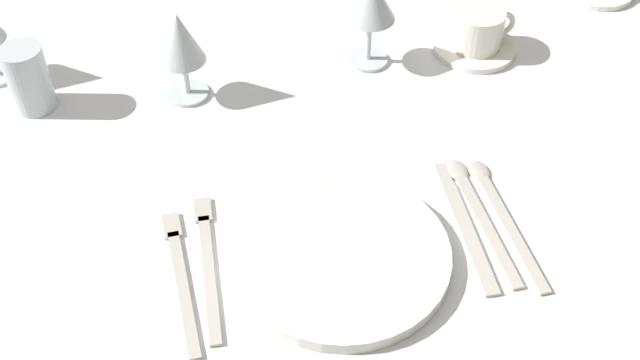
{
  "coord_description": "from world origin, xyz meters",
  "views": [
    {
      "loc": [
        -0.18,
        -0.85,
        1.48
      ],
      "look_at": [
        -0.03,
        -0.15,
        0.76
      ],
      "focal_mm": 43.46,
      "sensor_mm": 36.0,
      "label": 1
    }
  ],
  "objects": [
    {
      "name": "fork_inner",
      "position": [
        -0.23,
        -0.26,
        0.74
      ],
      "size": [
        0.03,
        0.22,
        0.0
      ],
      "color": "beige",
      "rests_on": "dining_table"
    },
    {
      "name": "spoon_soup",
      "position": [
        0.16,
        -0.22,
        0.74
      ],
      "size": [
        0.03,
        0.22,
        0.01
      ],
      "color": "beige",
      "rests_on": "dining_table"
    },
    {
      "name": "fork_outer",
      "position": [
        -0.19,
        -0.24,
        0.74
      ],
      "size": [
        0.03,
        0.23,
        0.0
      ],
      "color": "beige",
      "rests_on": "dining_table"
    },
    {
      "name": "dining_table",
      "position": [
        0.0,
        0.0,
        0.66
      ],
      "size": [
        1.8,
        1.11,
        0.74
      ],
      "color": "white",
      "rests_on": "ground"
    },
    {
      "name": "wine_glass_right",
      "position": [
        0.1,
        0.11,
        0.85
      ],
      "size": [
        0.08,
        0.08,
        0.15
      ],
      "color": "silver",
      "rests_on": "dining_table"
    },
    {
      "name": "spoon_dessert",
      "position": [
        0.19,
        -0.23,
        0.74
      ],
      "size": [
        0.03,
        0.23,
        0.01
      ],
      "color": "beige",
      "rests_on": "dining_table"
    },
    {
      "name": "dinner_knife",
      "position": [
        0.13,
        -0.26,
        0.74
      ],
      "size": [
        0.03,
        0.22,
        0.0
      ],
      "color": "beige",
      "rests_on": "dining_table"
    },
    {
      "name": "coffee_cup_right",
      "position": [
        0.28,
        0.1,
        0.78
      ],
      "size": [
        0.1,
        0.08,
        0.06
      ],
      "color": "white",
      "rests_on": "saucer_right"
    },
    {
      "name": "drink_tumbler",
      "position": [
        -0.4,
        0.11,
        0.79
      ],
      "size": [
        0.06,
        0.06,
        0.1
      ],
      "color": "silver",
      "rests_on": "dining_table"
    },
    {
      "name": "dinner_plate",
      "position": [
        -0.03,
        -0.27,
        0.75
      ],
      "size": [
        0.27,
        0.27,
        0.02
      ],
      "primitive_type": "cylinder",
      "color": "white",
      "rests_on": "dining_table"
    },
    {
      "name": "saucer_right",
      "position": [
        0.28,
        0.1,
        0.74
      ],
      "size": [
        0.13,
        0.13,
        0.01
      ],
      "primitive_type": "cylinder",
      "color": "white",
      "rests_on": "dining_table"
    },
    {
      "name": "wine_glass_left",
      "position": [
        -0.18,
        0.08,
        0.84
      ],
      "size": [
        0.07,
        0.07,
        0.14
      ],
      "color": "silver",
      "rests_on": "dining_table"
    }
  ]
}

